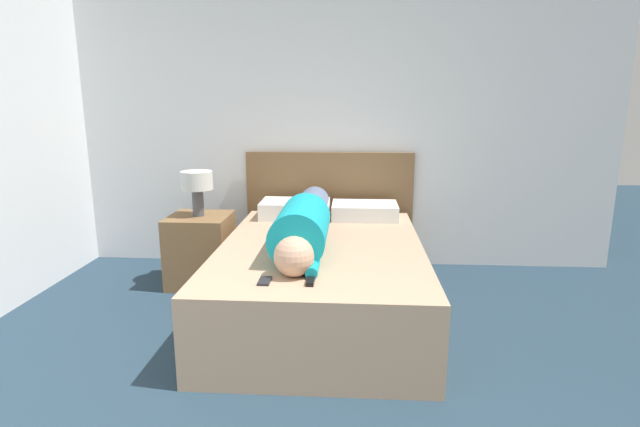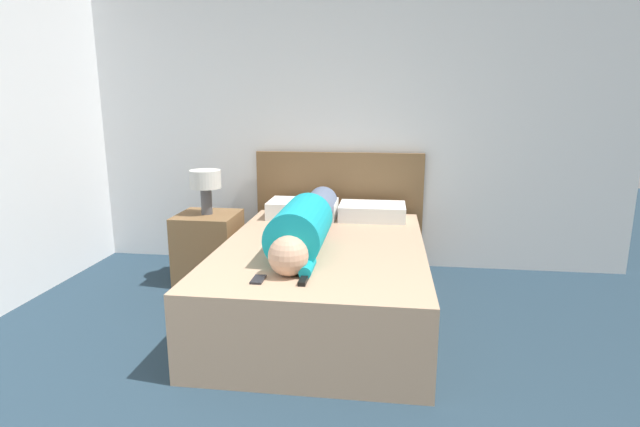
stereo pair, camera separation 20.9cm
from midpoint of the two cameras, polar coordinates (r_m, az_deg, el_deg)
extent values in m
cube|color=white|center=(4.49, 1.60, 10.58)|extent=(5.33, 0.06, 2.60)
cube|color=tan|center=(3.50, 2.06, -7.58)|extent=(1.37, 2.02, 0.51)
cube|color=brown|center=(4.50, 3.48, 0.47)|extent=(1.49, 0.04, 1.03)
cube|color=brown|center=(4.21, -11.20, -3.85)|extent=(0.48, 0.48, 0.57)
cylinder|color=#4C4C51|center=(4.11, -11.44, 1.40)|extent=(0.09, 0.09, 0.21)
cylinder|color=silver|center=(4.08, -11.55, 3.87)|extent=(0.25, 0.25, 0.14)
sphere|color=tan|center=(2.79, -1.49, -4.89)|extent=(0.23, 0.23, 0.23)
cylinder|color=#149EAD|center=(3.16, -0.34, -1.72)|extent=(0.34, 0.67, 0.34)
cylinder|color=slate|center=(3.88, 1.15, 0.33)|extent=(0.25, 0.80, 0.25)
cylinder|color=#149EAD|center=(2.85, 0.71, -6.19)|extent=(0.07, 0.22, 0.07)
cube|color=white|center=(4.19, -0.53, 0.53)|extent=(0.57, 0.38, 0.14)
cube|color=white|center=(4.15, 7.43, 0.21)|extent=(0.54, 0.38, 0.13)
cube|color=black|center=(2.72, 0.34, -7.61)|extent=(0.04, 0.15, 0.02)
cube|color=black|center=(2.75, -4.90, -7.55)|extent=(0.06, 0.13, 0.01)
camera|label=1|loc=(0.10, -88.13, 0.43)|focal=28.00mm
camera|label=2|loc=(0.10, 91.87, -0.43)|focal=28.00mm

